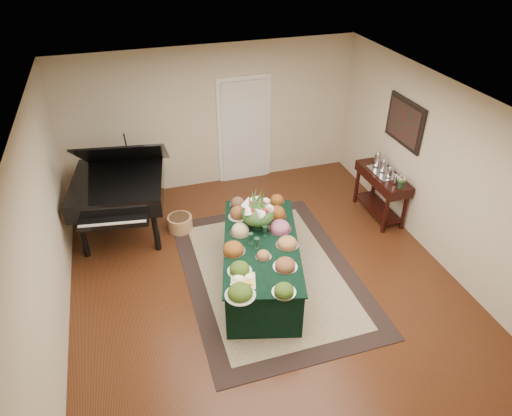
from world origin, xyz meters
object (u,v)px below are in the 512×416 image
object	(u,v)px
floral_centerpiece	(258,211)
mahogany_sideboard	(382,183)
buffet_table	(261,263)
grand_piano	(119,186)

from	to	relation	value
floral_centerpiece	mahogany_sideboard	distance (m)	2.61
floral_centerpiece	mahogany_sideboard	world-z (taller)	floral_centerpiece
buffet_table	floral_centerpiece	xyz separation A→B (m)	(0.07, 0.37, 0.66)
buffet_table	floral_centerpiece	world-z (taller)	floral_centerpiece
buffet_table	mahogany_sideboard	xyz separation A→B (m)	(2.55, 1.09, 0.27)
buffet_table	mahogany_sideboard	world-z (taller)	mahogany_sideboard
floral_centerpiece	grand_piano	bearing A→B (deg)	140.09
buffet_table	floral_centerpiece	size ratio (longest dim) A/B	4.85
floral_centerpiece	buffet_table	bearing A→B (deg)	-100.49
buffet_table	mahogany_sideboard	distance (m)	2.79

